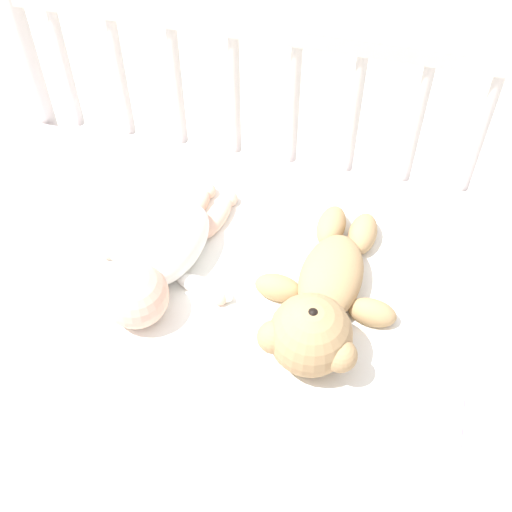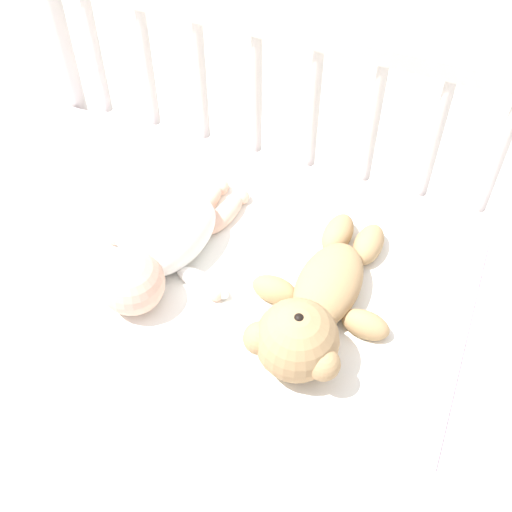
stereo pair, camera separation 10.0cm
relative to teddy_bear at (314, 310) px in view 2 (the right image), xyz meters
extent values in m
plane|color=silver|center=(-0.13, 0.07, -0.54)|extent=(12.00, 12.00, 0.00)
cube|color=silver|center=(-0.13, 0.07, -0.30)|extent=(1.16, 0.59, 0.48)
cylinder|color=beige|center=(-0.69, 0.39, -0.13)|extent=(0.04, 0.04, 0.81)
cube|color=beige|center=(-0.13, 0.39, 0.25)|extent=(1.12, 0.03, 0.04)
cylinder|color=beige|center=(-0.62, 0.39, 0.09)|extent=(0.02, 0.02, 0.29)
cylinder|color=beige|center=(-0.49, 0.39, 0.09)|extent=(0.02, 0.02, 0.29)
cylinder|color=beige|center=(-0.37, 0.39, 0.09)|extent=(0.02, 0.02, 0.29)
cylinder|color=beige|center=(-0.25, 0.39, 0.09)|extent=(0.02, 0.02, 0.29)
cylinder|color=beige|center=(-0.13, 0.39, 0.09)|extent=(0.02, 0.02, 0.29)
cylinder|color=beige|center=(-0.01, 0.39, 0.09)|extent=(0.02, 0.02, 0.29)
cylinder|color=beige|center=(0.11, 0.39, 0.09)|extent=(0.02, 0.02, 0.29)
cylinder|color=beige|center=(0.23, 0.39, 0.09)|extent=(0.02, 0.02, 0.29)
cube|color=white|center=(-0.14, 0.07, -0.05)|extent=(0.79, 0.50, 0.01)
ellipsoid|color=tan|center=(0.01, 0.07, -0.02)|extent=(0.13, 0.20, 0.08)
sphere|color=tan|center=(-0.01, -0.07, 0.01)|extent=(0.14, 0.14, 0.14)
sphere|color=beige|center=(-0.01, -0.07, 0.05)|extent=(0.06, 0.06, 0.06)
sphere|color=black|center=(-0.01, -0.07, 0.08)|extent=(0.02, 0.02, 0.02)
sphere|color=tan|center=(0.05, -0.10, 0.02)|extent=(0.06, 0.06, 0.06)
sphere|color=tan|center=(-0.06, -0.09, 0.02)|extent=(0.06, 0.06, 0.06)
ellipsoid|color=tan|center=(0.09, 0.02, -0.03)|extent=(0.09, 0.06, 0.05)
ellipsoid|color=tan|center=(-0.08, 0.04, -0.03)|extent=(0.09, 0.06, 0.05)
ellipsoid|color=tan|center=(0.05, 0.20, -0.03)|extent=(0.06, 0.10, 0.05)
ellipsoid|color=tan|center=(-0.02, 0.20, -0.03)|extent=(0.06, 0.10, 0.05)
ellipsoid|color=white|center=(-0.29, 0.07, -0.01)|extent=(0.14, 0.21, 0.10)
sphere|color=beige|center=(-0.32, -0.06, 0.00)|extent=(0.12, 0.12, 0.12)
ellipsoid|color=white|center=(-0.21, 0.01, -0.04)|extent=(0.12, 0.06, 0.04)
ellipsoid|color=white|center=(-0.38, 0.05, -0.04)|extent=(0.12, 0.06, 0.04)
sphere|color=beige|center=(-0.18, 0.00, -0.04)|extent=(0.03, 0.03, 0.03)
sphere|color=beige|center=(-0.41, 0.05, -0.04)|extent=(0.03, 0.03, 0.03)
ellipsoid|color=beige|center=(-0.24, 0.18, -0.04)|extent=(0.06, 0.12, 0.04)
ellipsoid|color=beige|center=(-0.29, 0.19, -0.04)|extent=(0.06, 0.12, 0.04)
sphere|color=beige|center=(-0.23, 0.23, -0.04)|extent=(0.03, 0.03, 0.03)
sphere|color=beige|center=(-0.27, 0.24, -0.04)|extent=(0.03, 0.03, 0.03)
camera|label=1|loc=(0.05, -0.69, 1.02)|focal=50.00mm
camera|label=2|loc=(0.15, -0.66, 1.02)|focal=50.00mm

